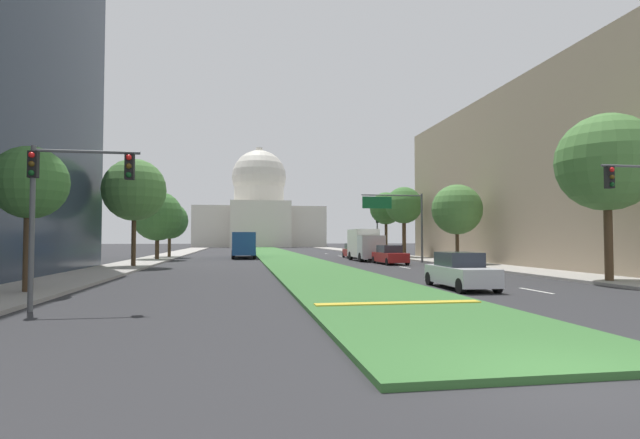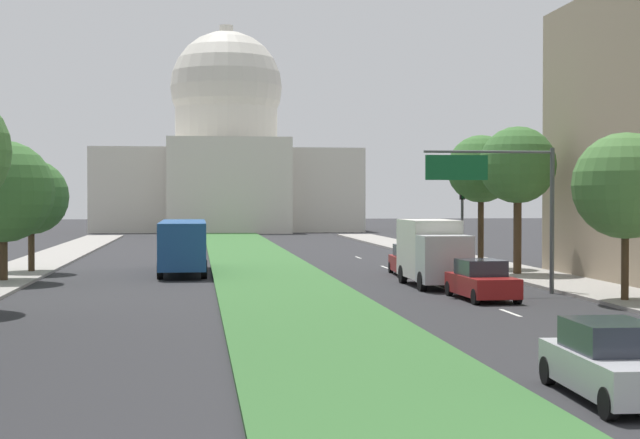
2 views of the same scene
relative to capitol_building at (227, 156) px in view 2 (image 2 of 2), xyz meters
The scene contains 18 objects.
ground_plane 63.03m from the capitol_building, 90.00° to the right, with size 276.88×276.88×0.00m, color #2B2B2D.
grass_median 69.24m from the capitol_building, 90.00° to the right, with size 6.20×113.27×0.14m, color #386B33.
lane_dashes_right 88.96m from the capitol_building, 85.08° to the right, with size 0.16×54.26×0.01m.
sidewalk_left 76.78m from the capitol_building, 100.65° to the right, with size 4.00×113.27×0.15m, color #9E9991.
sidewalk_right 76.78m from the capitol_building, 79.35° to the right, with size 4.00×113.27×0.15m, color #9E9991.
capitol_building is the anchor object (origin of this frame).
traffic_light_far_right 75.61m from the capitol_building, 81.16° to the right, with size 0.28×0.35×5.20m.
overhead_guide_sign 89.45m from the capitol_building, 83.87° to the right, with size 5.94×0.20×6.50m.
street_tree_right_mid 94.27m from the capitol_building, 81.94° to the right, with size 4.30×4.30×6.91m.
street_tree_left_far 81.41m from the capitol_building, 99.61° to the right, with size 5.12×5.12×7.16m.
street_tree_right_far 80.31m from the capitol_building, 80.39° to the right, with size 4.19×4.19×8.17m.
street_tree_left_distant 75.23m from the capitol_building, 100.14° to the right, with size 4.24×4.24×6.46m.
street_tree_right_distant 75.64m from the capitol_building, 80.33° to the right, with size 3.99×3.99×7.99m.
sedan_lead_stopped 111.94m from the capitol_building, 87.58° to the right, with size 1.98×4.64×1.65m.
sedan_midblock 91.83m from the capitol_building, 85.05° to the right, with size 2.10×4.69×1.68m.
sedan_distant 78.47m from the capitol_building, 84.27° to the right, with size 2.17×4.54×1.69m.
box_truck_delivery 85.33m from the capitol_building, 85.04° to the right, with size 2.40×6.40×3.20m.
city_bus 75.25m from the capitol_building, 93.61° to the right, with size 2.62×11.00×2.95m.
Camera 2 is at (-3.95, -6.16, 4.23)m, focal length 55.77 mm.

